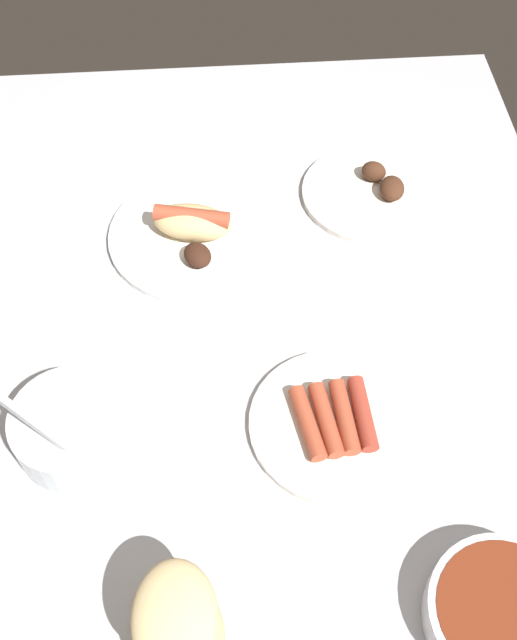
{
  "coord_description": "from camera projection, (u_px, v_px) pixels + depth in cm",
  "views": [
    {
      "loc": [
        53.62,
        -3.98,
        81.65
      ],
      "look_at": [
        -2.22,
        0.08,
        3.0
      ],
      "focal_mm": 41.95,
      "sensor_mm": 36.0,
      "label": 1
    }
  ],
  "objects": [
    {
      "name": "plate_sausages",
      "position": [
        334.0,
        423.0,
        0.9
      ],
      "size": [
        20.79,
        20.79,
        3.07
      ],
      "color": "white",
      "rests_on": "ground_plane"
    },
    {
      "name": "plate_hotdog_assembled",
      "position": [
        193.0,
        231.0,
        1.07
      ],
      "size": [
        24.63,
        24.63,
        5.61
      ],
      "color": "white",
      "rests_on": "ground_plane"
    },
    {
      "name": "ground_plane",
      "position": [
        259.0,
        353.0,
        0.99
      ],
      "size": [
        120.0,
        90.0,
        3.0
      ],
      "primitive_type": "cube",
      "color": "#B2B2B7"
    },
    {
      "name": "bowl_coleslaw",
      "position": [
        72.0,
        427.0,
        0.87
      ],
      "size": [
        13.93,
        13.93,
        15.65
      ],
      "color": "silver",
      "rests_on": "ground_plane"
    },
    {
      "name": "bread_stack",
      "position": [
        179.0,
        628.0,
        0.72
      ],
      "size": [
        12.06,
        9.5,
        10.8
      ],
      "color": "#DBB77A",
      "rests_on": "ground_plane"
    },
    {
      "name": "bowl_chili",
      "position": [
        503.0,
        615.0,
        0.76
      ],
      "size": [
        15.9,
        15.9,
        4.23
      ],
      "color": "white",
      "rests_on": "ground_plane"
    },
    {
      "name": "plate_grilled_meat",
      "position": [
        371.0,
        191.0,
        1.13
      ],
      "size": [
        20.17,
        20.17,
        4.02
      ],
      "color": "white",
      "rests_on": "ground_plane"
    }
  ]
}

